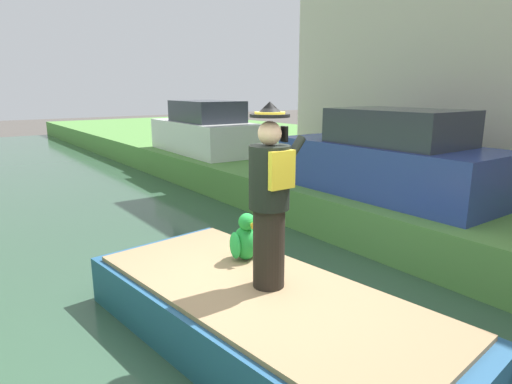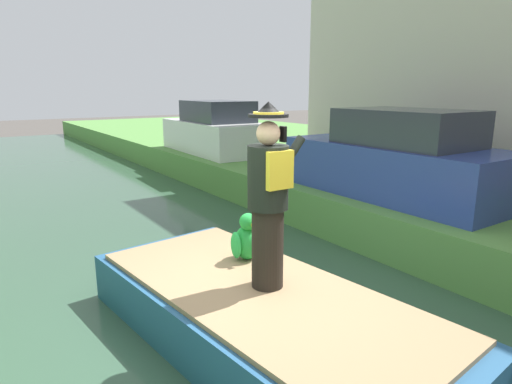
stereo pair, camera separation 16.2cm
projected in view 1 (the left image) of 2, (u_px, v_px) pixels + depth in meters
ground_plane at (250, 342)px, 4.75m from camera, size 80.00×80.00×0.00m
canal_water at (250, 338)px, 4.74m from camera, size 5.46×48.00×0.10m
boat at (262, 316)px, 4.49m from camera, size 2.26×4.38×0.61m
person_pirate at (270, 198)px, 4.28m from camera, size 0.61×0.42×1.85m
parrot_plush at (245, 239)px, 5.13m from camera, size 0.36×0.35×0.57m
parked_car_blue at (389, 159)px, 7.75m from camera, size 1.72×4.01×1.50m
parked_car_white at (204, 131)px, 12.91m from camera, size 1.85×4.06×1.50m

